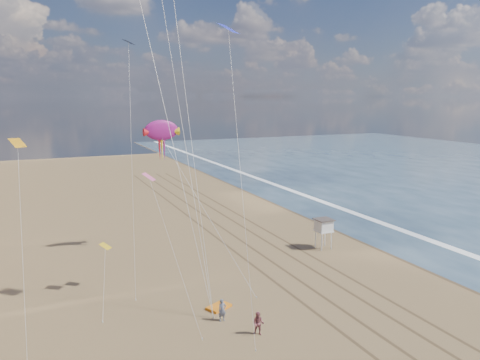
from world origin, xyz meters
The scene contains 9 objects.
wet_sand centered at (19.00, 40.00, 0.00)m, with size 260.00×260.00×0.00m, color #42301E.
foam centered at (23.20, 40.00, 0.00)m, with size 260.00×260.00×0.00m, color white.
tracks centered at (2.55, 30.00, 0.01)m, with size 7.68×120.00×0.01m.
lifeguard_stand centered at (8.99, 27.85, 2.80)m, with size 2.01×2.01×3.64m.
grounded_kite centered at (-8.35, 17.86, 0.11)m, with size 2.02×1.29×0.23m, color orange.
show_kite centered at (-8.56, 34.95, 14.16)m, with size 4.18×8.76×21.62m.
kite_flyer_a centered at (-8.93, 15.61, 0.93)m, with size 0.68×0.44×1.85m, color slate.
kite_flyer_b centered at (-7.24, 12.38, 0.93)m, with size 0.90×0.70×1.86m, color #8A464E.
small_kites centered at (-13.82, 23.45, 16.86)m, with size 17.44×15.46×19.72m.
Camera 1 is at (-21.92, -17.35, 17.97)m, focal length 35.00 mm.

